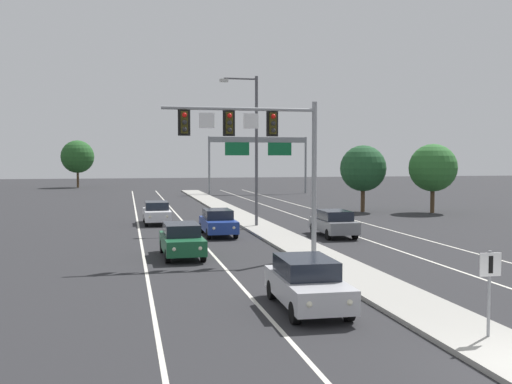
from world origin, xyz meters
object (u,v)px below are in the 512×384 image
(car_oncoming_silver, at_px, (307,283))
(tree_far_right_a, at_px, (433,168))
(car_oncoming_white, at_px, (157,212))
(median_sign_post, at_px, (490,281))
(tree_far_left_b, at_px, (77,157))
(overhead_signal_mast, at_px, (262,141))
(car_oncoming_green, at_px, (182,240))
(car_receding_grey, at_px, (334,223))
(tree_far_right_b, at_px, (363,168))
(street_lamp_median, at_px, (253,142))
(highway_sign_gantry, at_px, (258,147))
(car_oncoming_blue, at_px, (218,222))

(car_oncoming_silver, bearing_deg, tree_far_right_a, 54.89)
(car_oncoming_white, xyz_separation_m, tree_far_right_a, (23.60, 3.62, 3.04))
(median_sign_post, height_order, tree_far_left_b, tree_far_left_b)
(tree_far_right_a, bearing_deg, overhead_signal_mast, -135.30)
(tree_far_right_a, bearing_deg, median_sign_post, -116.89)
(car_oncoming_green, bearing_deg, car_receding_grey, 29.46)
(tree_far_right_a, bearing_deg, car_oncoming_white, -171.29)
(car_oncoming_white, relative_size, tree_far_right_b, 0.77)
(street_lamp_median, distance_m, car_oncoming_white, 8.83)
(median_sign_post, relative_size, car_receding_grey, 0.49)
(car_oncoming_green, bearing_deg, highway_sign_gantry, 73.21)
(overhead_signal_mast, distance_m, car_oncoming_blue, 9.61)
(median_sign_post, xyz_separation_m, highway_sign_gantry, (7.99, 62.57, 4.58))
(car_oncoming_green, bearing_deg, tree_far_right_a, 38.19)
(highway_sign_gantry, bearing_deg, overhead_signal_mast, -102.42)
(highway_sign_gantry, bearing_deg, car_oncoming_green, -106.79)
(car_oncoming_white, xyz_separation_m, car_receding_grey, (10.01, -9.19, 0.00))
(car_oncoming_white, distance_m, tree_far_left_b, 56.66)
(car_oncoming_blue, bearing_deg, car_oncoming_white, 114.33)
(highway_sign_gantry, height_order, tree_far_left_b, tree_far_left_b)
(car_receding_grey, bearing_deg, median_sign_post, -98.82)
(car_receding_grey, bearing_deg, car_oncoming_green, -150.54)
(street_lamp_median, distance_m, tree_far_right_a, 18.96)
(overhead_signal_mast, distance_m, tree_far_left_b, 72.67)
(street_lamp_median, height_order, car_oncoming_white, street_lamp_median)
(median_sign_post, height_order, tree_far_right_a, tree_far_right_a)
(car_oncoming_blue, xyz_separation_m, highway_sign_gantry, (11.57, 40.54, 5.34))
(tree_far_right_a, height_order, tree_far_left_b, tree_far_left_b)
(car_oncoming_green, bearing_deg, street_lamp_median, 61.82)
(car_oncoming_blue, bearing_deg, tree_far_left_b, 101.67)
(car_oncoming_silver, relative_size, tree_far_right_b, 0.77)
(car_receding_grey, bearing_deg, tree_far_right_a, 43.31)
(street_lamp_median, xyz_separation_m, car_oncoming_white, (-6.25, 3.77, -4.97))
(overhead_signal_mast, relative_size, tree_far_right_b, 1.26)
(car_oncoming_green, bearing_deg, tree_far_left_b, 98.22)
(car_receding_grey, relative_size, tree_far_right_a, 0.76)
(street_lamp_median, relative_size, car_oncoming_green, 2.23)
(car_oncoming_green, bearing_deg, car_oncoming_silver, -74.59)
(street_lamp_median, height_order, tree_far_right_a, street_lamp_median)
(tree_far_left_b, bearing_deg, car_oncoming_green, -81.78)
(tree_far_right_b, bearing_deg, overhead_signal_mast, -123.16)
(car_receding_grey, height_order, tree_far_right_b, tree_far_right_b)
(car_oncoming_blue, relative_size, tree_far_right_b, 0.77)
(car_oncoming_white, distance_m, highway_sign_gantry, 36.80)
(car_oncoming_silver, xyz_separation_m, tree_far_right_b, (14.74, 30.90, 2.98))
(overhead_signal_mast, relative_size, car_receding_grey, 1.63)
(median_sign_post, relative_size, car_oncoming_blue, 0.49)
(street_lamp_median, height_order, highway_sign_gantry, street_lamp_median)
(overhead_signal_mast, bearing_deg, street_lamp_median, 79.80)
(overhead_signal_mast, relative_size, car_oncoming_blue, 1.64)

